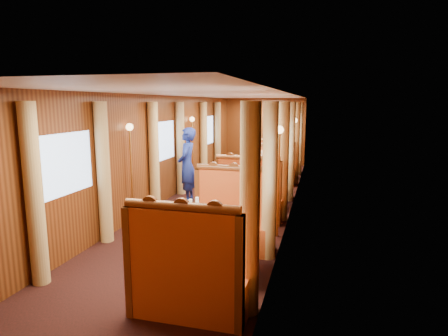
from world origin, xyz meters
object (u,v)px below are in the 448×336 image
(table_mid, at_px, (257,191))
(passenger, at_px, (263,169))
(table_far, at_px, (276,166))
(fruit_plate, at_px, (232,227))
(banquette_near_fwd, at_px, (188,280))
(teapot_back, at_px, (207,217))
(table_near, at_px, (214,249))
(banquette_far_aft, at_px, (280,160))
(teapot_left, at_px, (201,220))
(tea_tray, at_px, (204,222))
(rose_vase_mid, at_px, (258,167))
(rose_vase_far, at_px, (278,149))
(banquette_mid_aft, at_px, (264,180))
(banquette_mid_fwd, at_px, (249,200))
(steward, at_px, (187,166))
(teapot_right, at_px, (209,220))
(banquette_far_fwd, at_px, (272,170))
(banquette_near_aft, at_px, (232,223))

(table_mid, bearing_deg, passenger, 90.00)
(table_far, height_order, fruit_plate, fruit_plate)
(banquette_near_fwd, bearing_deg, teapot_back, 95.88)
(table_near, height_order, fruit_plate, fruit_plate)
(banquette_far_aft, xyz_separation_m, teapot_left, (-0.14, -8.15, 0.39))
(table_near, distance_m, fruit_plate, 0.52)
(tea_tray, distance_m, teapot_back, 0.09)
(table_far, bearing_deg, teapot_left, -91.13)
(tea_tray, bearing_deg, rose_vase_mid, 87.89)
(banquette_near_fwd, xyz_separation_m, banquette_far_aft, (0.00, 9.03, 0.00))
(tea_tray, xyz_separation_m, rose_vase_far, (0.17, 7.03, 0.17))
(banquette_far_aft, xyz_separation_m, rose_vase_mid, (-0.00, -4.48, 0.50))
(banquette_far_aft, xyz_separation_m, passenger, (-0.00, -3.73, 0.32))
(banquette_mid_aft, bearing_deg, teapot_back, -91.36)
(table_far, xyz_separation_m, teapot_back, (-0.11, -6.98, 0.44))
(teapot_left, bearing_deg, table_near, 47.28)
(banquette_mid_fwd, distance_m, table_far, 4.51)
(rose_vase_mid, height_order, steward, steward)
(table_near, bearing_deg, banquette_mid_fwd, 90.00)
(teapot_left, relative_size, rose_vase_mid, 0.45)
(table_far, height_order, passenger, passenger)
(teapot_right, relative_size, passenger, 0.18)
(table_far, bearing_deg, table_mid, -90.00)
(steward, bearing_deg, banquette_far_aft, 151.93)
(banquette_near_fwd, bearing_deg, banquette_far_fwd, 90.00)
(table_mid, height_order, banquette_far_fwd, banquette_far_fwd)
(banquette_far_aft, xyz_separation_m, steward, (-1.67, -4.51, 0.46))
(banquette_near_fwd, distance_m, table_far, 8.01)
(teapot_back, xyz_separation_m, passenger, (0.11, 4.26, -0.08))
(banquette_near_aft, height_order, table_mid, banquette_near_aft)
(tea_tray, bearing_deg, teapot_right, -29.30)
(banquette_near_fwd, relative_size, steward, 0.76)
(banquette_near_aft, bearing_deg, teapot_back, -96.15)
(banquette_near_fwd, distance_m, banquette_mid_fwd, 3.50)
(table_far, bearing_deg, passenger, -90.00)
(banquette_mid_aft, xyz_separation_m, table_far, (0.00, 2.49, -0.05))
(table_far, bearing_deg, tea_tray, -91.08)
(teapot_back, bearing_deg, banquette_mid_aft, 89.18)
(banquette_near_aft, relative_size, teapot_back, 7.84)
(table_near, relative_size, banquette_near_aft, 0.78)
(table_near, height_order, tea_tray, tea_tray)
(table_near, distance_m, steward, 3.91)
(steward, relative_size, passenger, 2.33)
(banquette_near_fwd, bearing_deg, rose_vase_far, 89.74)
(banquette_far_fwd, distance_m, fruit_plate, 6.16)
(table_far, xyz_separation_m, rose_vase_far, (0.04, -0.01, 0.55))
(banquette_mid_aft, distance_m, teapot_left, 4.67)
(teapot_back, bearing_deg, teapot_right, -57.22)
(rose_vase_mid, bearing_deg, rose_vase_far, 89.39)
(teapot_left, bearing_deg, rose_vase_mid, 91.15)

